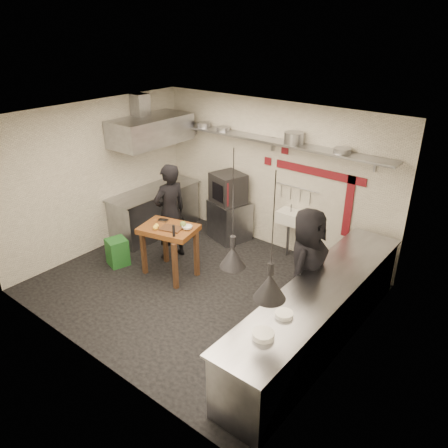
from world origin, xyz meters
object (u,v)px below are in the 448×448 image
Objects in this scene: chef_left at (170,212)px; chef_right at (307,266)px; prep_table at (170,251)px; oven_stand at (230,220)px; combi_oven at (228,188)px; green_bin at (118,252)px.

chef_right is (2.83, -0.09, -0.03)m from chef_left.
chef_right is (2.41, 0.37, 0.42)m from prep_table.
oven_stand is 0.44× the size of chef_left.
green_bin is (-0.91, -2.07, -0.84)m from combi_oven.
chef_left is at bearing 118.90° from prep_table.
green_bin is at bearing -173.81° from prep_table.
green_bin is 0.28× the size of chef_right.
chef_left is at bearing 55.47° from green_bin.
chef_left reaches higher than chef_right.
green_bin is at bearing 94.33° from chef_right.
green_bin is 0.28× the size of chef_left.
oven_stand is at bearing 79.95° from combi_oven.
prep_table is at bearing 90.99° from chef_right.
green_bin is (-0.93, -2.10, -0.15)m from oven_stand.
prep_table is 0.51× the size of chef_left.
prep_table is 2.47m from chef_right.
combi_oven is 2.42m from green_bin.
chef_right is at bearing 12.12° from green_bin.
chef_right is at bearing -11.84° from combi_oven.
chef_right reaches higher than combi_oven.
chef_right is (3.40, 0.73, 0.63)m from green_bin.
chef_left is 2.83m from chef_right.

